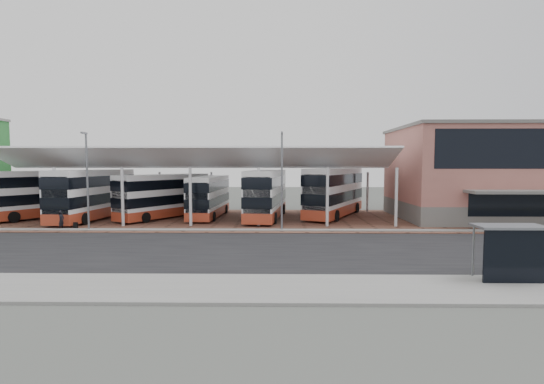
% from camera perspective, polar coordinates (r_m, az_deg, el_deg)
% --- Properties ---
extents(ground, '(140.00, 140.00, 0.00)m').
position_cam_1_polar(ground, '(26.42, -2.82, -7.93)').
color(ground, '#454843').
extents(road, '(120.00, 14.00, 0.02)m').
position_cam_1_polar(road, '(25.44, -2.97, -8.38)').
color(road, black).
rests_on(road, ground).
extents(forecourt, '(72.00, 16.00, 0.06)m').
position_cam_1_polar(forecourt, '(39.17, 1.32, -3.97)').
color(forecourt, brown).
rests_on(forecourt, ground).
extents(sidewalk, '(120.00, 4.00, 0.14)m').
position_cam_1_polar(sidewalk, '(17.71, -4.73, -13.73)').
color(sidewalk, slate).
rests_on(sidewalk, ground).
extents(north_kerb, '(120.00, 0.80, 0.14)m').
position_cam_1_polar(north_kerb, '(32.49, -2.12, -5.55)').
color(north_kerb, slate).
rests_on(north_kerb, ground).
extents(yellow_line_near, '(120.00, 0.12, 0.01)m').
position_cam_1_polar(yellow_line_near, '(19.63, -4.15, -12.08)').
color(yellow_line_near, yellow).
rests_on(yellow_line_near, road).
extents(yellow_line_far, '(120.00, 0.12, 0.01)m').
position_cam_1_polar(yellow_line_far, '(19.92, -4.08, -11.84)').
color(yellow_line_far, yellow).
rests_on(yellow_line_far, road).
extents(canopy, '(37.00, 11.63, 7.07)m').
position_cam_1_polar(canopy, '(40.46, -10.11, 4.41)').
color(canopy, silver).
rests_on(canopy, ground).
extents(terminal, '(18.40, 14.40, 9.25)m').
position_cam_1_polar(terminal, '(45.09, 29.11, 2.48)').
color(terminal, '#64615E').
rests_on(terminal, ground).
extents(lamp_west, '(0.16, 0.90, 8.07)m').
position_cam_1_polar(lamp_west, '(35.70, -25.20, 1.85)').
color(lamp_west, slate).
rests_on(lamp_west, ground).
extents(lamp_east, '(0.16, 0.90, 8.07)m').
position_cam_1_polar(lamp_east, '(32.09, 1.43, 2.03)').
color(lamp_east, slate).
rests_on(lamp_east, ground).
extents(bus_0, '(8.44, 11.21, 4.77)m').
position_cam_1_polar(bus_0, '(46.32, -29.89, -0.28)').
color(bus_0, white).
rests_on(bus_0, forecourt).
extents(bus_1, '(3.91, 12.01, 4.86)m').
position_cam_1_polar(bus_1, '(42.79, -24.41, -0.36)').
color(bus_1, white).
rests_on(bus_1, forecourt).
extents(bus_2, '(7.65, 10.40, 4.40)m').
position_cam_1_polar(bus_2, '(41.37, -15.35, -0.60)').
color(bus_2, white).
rests_on(bus_2, forecourt).
extents(bus_3, '(2.94, 10.26, 4.19)m').
position_cam_1_polar(bus_3, '(41.07, -9.09, -0.69)').
color(bus_3, white).
rests_on(bus_3, forecourt).
extents(bus_4, '(4.06, 11.93, 4.82)m').
position_cam_1_polar(bus_4, '(39.54, -0.81, -0.36)').
color(bus_4, white).
rests_on(bus_4, forecourt).
extents(bus_5, '(7.75, 12.15, 5.00)m').
position_cam_1_polar(bus_5, '(41.74, 9.07, -0.05)').
color(bus_5, white).
rests_on(bus_5, forecourt).
extents(pedestrian, '(0.44, 0.61, 1.57)m').
position_cam_1_polar(pedestrian, '(37.23, -28.20, -3.59)').
color(pedestrian, black).
rests_on(pedestrian, forecourt).
extents(suitcase, '(0.31, 0.22, 0.54)m').
position_cam_1_polar(suitcase, '(37.17, -26.56, -4.36)').
color(suitcase, black).
rests_on(suitcase, forecourt).
extents(bus_shelter, '(3.18, 1.47, 2.53)m').
position_cam_1_polar(bus_shelter, '(21.27, 32.13, -6.75)').
color(bus_shelter, black).
rests_on(bus_shelter, sidewalk).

